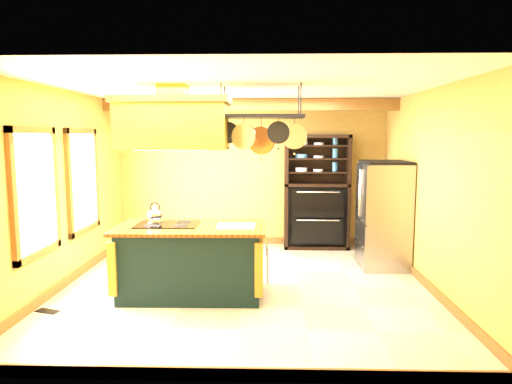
{
  "coord_description": "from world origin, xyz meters",
  "views": [
    {
      "loc": [
        0.33,
        -6.13,
        2.07
      ],
      "look_at": [
        0.14,
        0.3,
        1.28
      ],
      "focal_mm": 32.0,
      "sensor_mm": 36.0,
      "label": 1
    }
  ],
  "objects_px": {
    "kitchen_island": "(192,260)",
    "refrigerator": "(383,217)",
    "hutch": "(316,203)",
    "range_hood": "(174,122)",
    "pot_rack": "(262,125)"
  },
  "relations": [
    {
      "from": "kitchen_island",
      "to": "refrigerator",
      "type": "relative_size",
      "value": 1.17
    },
    {
      "from": "kitchen_island",
      "to": "hutch",
      "type": "xyz_separation_m",
      "value": [
        1.88,
        2.65,
        0.36
      ]
    },
    {
      "from": "kitchen_island",
      "to": "refrigerator",
      "type": "height_order",
      "value": "refrigerator"
    },
    {
      "from": "hutch",
      "to": "refrigerator",
      "type": "bearing_deg",
      "value": -53.69
    },
    {
      "from": "refrigerator",
      "to": "range_hood",
      "type": "bearing_deg",
      "value": -155.08
    },
    {
      "from": "refrigerator",
      "to": "hutch",
      "type": "xyz_separation_m",
      "value": [
        -0.93,
        1.26,
        0.03
      ]
    },
    {
      "from": "refrigerator",
      "to": "hutch",
      "type": "relative_size",
      "value": 0.78
    },
    {
      "from": "pot_rack",
      "to": "refrigerator",
      "type": "xyz_separation_m",
      "value": [
        1.9,
        1.38,
        -1.41
      ]
    },
    {
      "from": "refrigerator",
      "to": "kitchen_island",
      "type": "bearing_deg",
      "value": -153.57
    },
    {
      "from": "range_hood",
      "to": "refrigerator",
      "type": "xyz_separation_m",
      "value": [
        3.0,
        1.39,
        -1.45
      ]
    },
    {
      "from": "kitchen_island",
      "to": "refrigerator",
      "type": "xyz_separation_m",
      "value": [
        2.8,
        1.39,
        0.33
      ]
    },
    {
      "from": "kitchen_island",
      "to": "pot_rack",
      "type": "relative_size",
      "value": 1.68
    },
    {
      "from": "range_hood",
      "to": "refrigerator",
      "type": "distance_m",
      "value": 3.61
    },
    {
      "from": "range_hood",
      "to": "pot_rack",
      "type": "distance_m",
      "value": 1.11
    },
    {
      "from": "range_hood",
      "to": "refrigerator",
      "type": "relative_size",
      "value": 0.87
    }
  ]
}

